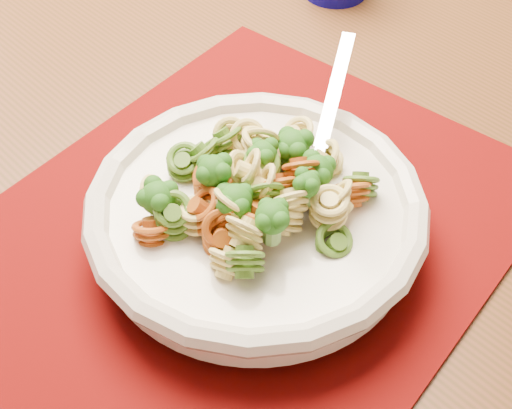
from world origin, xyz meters
TOP-DOWN VIEW (x-y plane):
  - dining_table at (-0.04, -0.77)m, footprint 1.39×1.03m
  - placemat at (-0.04, -0.86)m, footprint 0.56×0.49m
  - pasta_bowl at (-0.02, -0.87)m, footprint 0.26×0.26m
  - pasta_broccoli_heap at (-0.02, -0.87)m, footprint 0.22×0.22m
  - fork at (0.03, -0.88)m, footprint 0.15×0.14m

SIDE VIEW (x-z plane):
  - dining_table at x=-0.04m, z-range 0.26..1.03m
  - placemat at x=-0.04m, z-range 0.76..0.77m
  - pasta_bowl at x=-0.02m, z-range 0.77..0.82m
  - fork at x=0.03m, z-range 0.77..0.85m
  - pasta_broccoli_heap at x=-0.02m, z-range 0.78..0.84m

